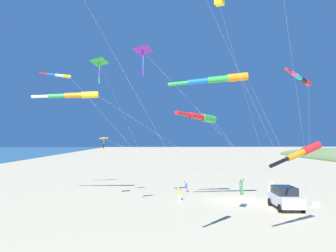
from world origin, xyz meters
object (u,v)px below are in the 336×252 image
at_px(kite_delta_long_streamer_left, 143,51).
at_px(kite_windsock_white_trailing, 303,152).
at_px(person_adult_flyer, 241,186).
at_px(kite_delta_yellow_midlevel, 99,63).
at_px(parked_car, 285,197).
at_px(person_child_green_jacket, 270,191).
at_px(kite_windsock_orange_high_right, 219,79).
at_px(kite_delta_teal_far_right, 104,139).
at_px(kite_windsock_rainbow_low_near, 75,95).
at_px(kite_windsock_black_fish_shape, 202,117).
at_px(person_child_grey_jacket, 186,186).
at_px(cooler_box, 315,204).
at_px(person_bystander_far, 180,193).
at_px(kite_windsock_red_high_left, 60,76).
at_px(kite_windsock_blue_topmost, 301,79).

distance_m(kite_delta_long_streamer_left, kite_windsock_white_trailing, 16.81).
bearing_deg(person_adult_flyer, kite_delta_yellow_midlevel, -145.76).
distance_m(parked_car, person_child_green_jacket, 3.12).
relative_size(kite_windsock_orange_high_right, kite_delta_teal_far_right, 0.81).
relative_size(person_child_green_jacket, kite_windsock_rainbow_low_near, 0.08).
relative_size(kite_windsock_black_fish_shape, kite_windsock_orange_high_right, 0.78).
bearing_deg(person_child_grey_jacket, kite_windsock_rainbow_low_near, -169.89).
xyz_separation_m(cooler_box, kite_delta_teal_far_right, (-18.96, 5.80, 5.77)).
relative_size(kite_windsock_orange_high_right, kite_windsock_white_trailing, 1.13).
height_order(kite_delta_yellow_midlevel, kite_windsock_white_trailing, kite_delta_yellow_midlevel).
relative_size(person_adult_flyer, kite_windsock_black_fish_shape, 0.18).
bearing_deg(person_child_green_jacket, kite_windsock_rainbow_low_near, 166.31).
bearing_deg(person_bystander_far, kite_delta_long_streamer_left, -145.51).
distance_m(person_bystander_far, kite_windsock_white_trailing, 14.91).
xyz_separation_m(kite_windsock_black_fish_shape, kite_windsock_red_high_left, (-13.01, 21.51, 6.29)).
bearing_deg(kite_delta_yellow_midlevel, kite_windsock_orange_high_right, 16.85).
xyz_separation_m(person_adult_flyer, kite_delta_yellow_midlevel, (-13.93, -9.48, 10.88)).
distance_m(person_child_grey_jacket, kite_delta_teal_far_right, 10.77).
height_order(parked_car, kite_delta_long_streamer_left, kite_delta_long_streamer_left).
xyz_separation_m(kite_delta_teal_far_right, kite_windsock_white_trailing, (13.76, -14.56, -0.90)).
height_order(person_child_grey_jacket, kite_delta_long_streamer_left, kite_delta_long_streamer_left).
xyz_separation_m(person_bystander_far, kite_windsock_red_high_left, (-13.28, 7.22, 12.67)).
bearing_deg(person_child_grey_jacket, kite_windsock_black_fish_shape, -94.54).
distance_m(kite_windsock_rainbow_low_near, kite_windsock_blue_topmost, 22.56).
bearing_deg(parked_car, kite_windsock_red_high_left, 151.17).
distance_m(person_bystander_far, kite_windsock_rainbow_low_near, 14.85).
distance_m(cooler_box, kite_delta_teal_far_right, 20.65).
relative_size(person_adult_flyer, kite_windsock_red_high_left, 0.12).
distance_m(person_adult_flyer, kite_delta_teal_far_right, 15.30).
xyz_separation_m(kite_windsock_black_fish_shape, kite_windsock_white_trailing, (6.56, 1.51, -2.00)).
height_order(person_child_grey_jacket, kite_delta_yellow_midlevel, kite_delta_yellow_midlevel).
xyz_separation_m(parked_car, person_adult_flyer, (-1.57, 7.72, 0.01)).
bearing_deg(kite_delta_long_streamer_left, person_bystander_far, 34.49).
bearing_deg(kite_delta_teal_far_right, kite_windsock_orange_high_right, -25.98).
relative_size(person_adult_flyer, kite_delta_teal_far_right, 0.11).
height_order(kite_windsock_orange_high_right, kite_delta_long_streamer_left, kite_delta_long_streamer_left).
bearing_deg(person_bystander_far, person_child_grey_jacket, 76.11).
xyz_separation_m(person_child_green_jacket, kite_delta_yellow_midlevel, (-15.39, -4.88, 10.81)).
distance_m(person_child_green_jacket, kite_windsock_orange_high_right, 11.60).
xyz_separation_m(kite_delta_yellow_midlevel, kite_windsock_black_fish_shape, (6.73, -7.77, -4.76)).
relative_size(parked_car, kite_windsock_white_trailing, 0.39).
height_order(kite_windsock_black_fish_shape, kite_windsock_red_high_left, kite_windsock_red_high_left).
xyz_separation_m(kite_windsock_white_trailing, kite_windsock_rainbow_low_near, (-17.00, 15.79, 5.45)).
xyz_separation_m(kite_delta_yellow_midlevel, kite_windsock_red_high_left, (-6.28, 13.74, 1.53)).
bearing_deg(kite_windsock_red_high_left, kite_delta_teal_far_right, -43.20).
bearing_deg(kite_windsock_blue_topmost, kite_windsock_red_high_left, 139.44).
xyz_separation_m(kite_delta_yellow_midlevel, kite_windsock_white_trailing, (13.29, -6.26, -6.76)).
height_order(kite_windsock_black_fish_shape, kite_delta_long_streamer_left, kite_delta_long_streamer_left).
bearing_deg(kite_windsock_black_fish_shape, person_bystander_far, 88.91).
relative_size(parked_car, kite_delta_long_streamer_left, 0.31).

